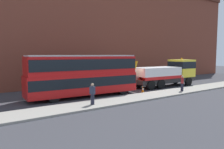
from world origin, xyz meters
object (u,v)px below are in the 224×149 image
at_px(double_decker_bus, 84,74).
at_px(traffic_cone_near_bus, 143,90).
at_px(recovery_tow_truck, 167,73).
at_px(pedestrian_bystander, 182,83).
at_px(pedestrian_onlooker, 92,94).

bearing_deg(double_decker_bus, traffic_cone_near_bus, -12.11).
bearing_deg(recovery_tow_truck, pedestrian_bystander, -115.76).
distance_m(recovery_tow_truck, double_decker_bus, 12.13).
distance_m(pedestrian_onlooker, traffic_cone_near_bus, 7.95).
distance_m(recovery_tow_truck, pedestrian_onlooker, 14.07).
bearing_deg(pedestrian_bystander, recovery_tow_truck, -70.19).
bearing_deg(traffic_cone_near_bus, recovery_tow_truck, 16.16).
relative_size(double_decker_bus, pedestrian_bystander, 6.52).
relative_size(recovery_tow_truck, pedestrian_onlooker, 5.97).
height_order(double_decker_bus, pedestrian_bystander, double_decker_bus).
bearing_deg(recovery_tow_truck, traffic_cone_near_bus, -160.42).
bearing_deg(double_decker_bus, recovery_tow_truck, 3.28).
relative_size(double_decker_bus, pedestrian_onlooker, 6.52).
relative_size(pedestrian_bystander, traffic_cone_near_bus, 2.38).
height_order(double_decker_bus, pedestrian_onlooker, double_decker_bus).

